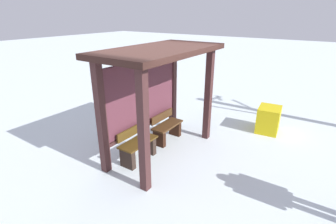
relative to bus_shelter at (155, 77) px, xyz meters
name	(u,v)px	position (x,y,z in m)	size (l,w,h in m)	color
ground_plane	(162,152)	(0.00, -0.15, -1.80)	(60.00, 60.00, 0.00)	white
bus_shelter	(155,77)	(0.00, 0.00, 0.00)	(2.97, 1.51, 2.42)	#412424
bench_left_inside	(138,147)	(-0.57, 0.10, -1.48)	(0.92, 0.41, 0.74)	#4F3814
bench_center_inside	(167,129)	(0.57, 0.09, -1.48)	(0.92, 0.37, 0.73)	#4A2F18
grit_bin	(268,119)	(2.58, -1.91, -1.45)	(0.70, 0.56, 0.70)	yellow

